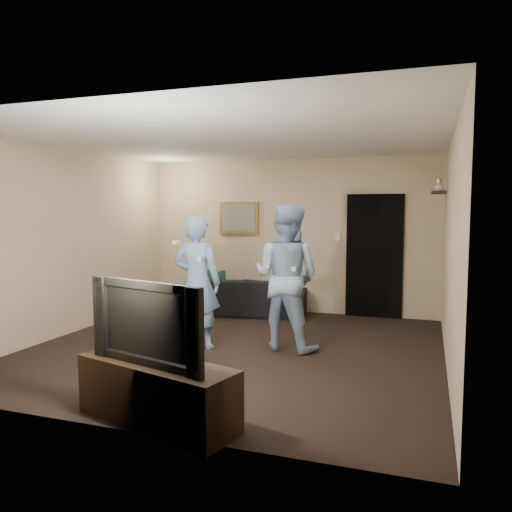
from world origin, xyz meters
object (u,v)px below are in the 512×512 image
at_px(television, 156,321).
at_px(tv_console, 157,393).
at_px(sofa, 244,296).
at_px(wii_player_left, 197,282).
at_px(wii_player_right, 286,277).

bearing_deg(television, tv_console, -164.60).
relative_size(sofa, wii_player_left, 1.24).
xyz_separation_m(television, wii_player_left, (-0.66, 2.13, -0.01)).
bearing_deg(wii_player_right, tv_console, -99.22).
bearing_deg(television, sofa, 116.52).
distance_m(television, wii_player_left, 2.23).
xyz_separation_m(sofa, wii_player_left, (0.18, -2.14, 0.53)).
height_order(tv_console, wii_player_right, wii_player_right).
relative_size(sofa, wii_player_right, 1.15).
xyz_separation_m(sofa, television, (0.84, -4.28, 0.54)).
height_order(sofa, wii_player_left, wii_player_left).
bearing_deg(tv_console, wii_player_right, 96.19).
bearing_deg(sofa, television, 91.56).
height_order(sofa, wii_player_right, wii_player_right).
distance_m(tv_console, television, 0.60).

